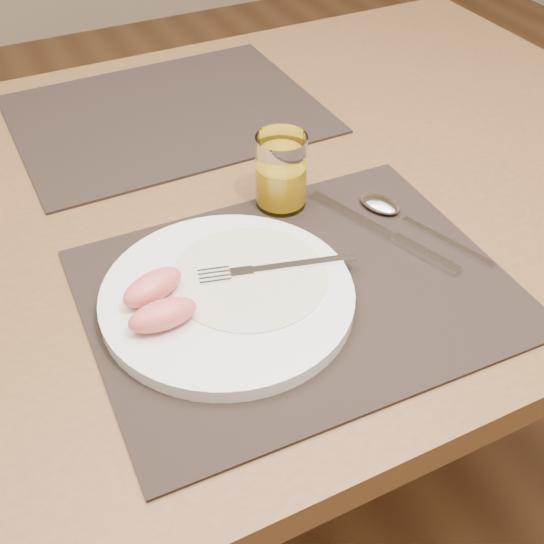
% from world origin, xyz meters
% --- Properties ---
extents(ground, '(5.00, 5.00, 0.00)m').
position_xyz_m(ground, '(0.00, 0.00, 0.00)').
color(ground, brown).
rests_on(ground, ground).
extents(table, '(1.40, 0.90, 0.75)m').
position_xyz_m(table, '(0.00, 0.00, 0.67)').
color(table, brown).
rests_on(table, ground).
extents(placemat_near, '(0.46, 0.36, 0.00)m').
position_xyz_m(placemat_near, '(0.00, -0.22, 0.75)').
color(placemat_near, black).
rests_on(placemat_near, table).
extents(placemat_far, '(0.45, 0.35, 0.00)m').
position_xyz_m(placemat_far, '(0.01, 0.22, 0.75)').
color(placemat_far, black).
rests_on(placemat_far, table).
extents(plate, '(0.27, 0.27, 0.02)m').
position_xyz_m(plate, '(-0.07, -0.20, 0.76)').
color(plate, white).
rests_on(plate, placemat_near).
extents(plate_dressing, '(0.17, 0.17, 0.00)m').
position_xyz_m(plate_dressing, '(-0.04, -0.19, 0.77)').
color(plate_dressing, white).
rests_on(plate_dressing, plate).
extents(fork, '(0.17, 0.06, 0.00)m').
position_xyz_m(fork, '(-0.03, -0.19, 0.77)').
color(fork, silver).
rests_on(fork, plate).
extents(knife, '(0.09, 0.21, 0.01)m').
position_xyz_m(knife, '(0.14, -0.19, 0.76)').
color(knife, silver).
rests_on(knife, placemat_near).
extents(spoon, '(0.08, 0.19, 0.01)m').
position_xyz_m(spoon, '(0.17, -0.15, 0.76)').
color(spoon, silver).
rests_on(spoon, placemat_near).
extents(juice_glass, '(0.06, 0.06, 0.10)m').
position_xyz_m(juice_glass, '(0.06, -0.07, 0.80)').
color(juice_glass, white).
rests_on(juice_glass, placemat_near).
extents(grapefruit_wedges, '(0.08, 0.09, 0.03)m').
position_xyz_m(grapefruit_wedges, '(-0.15, -0.20, 0.78)').
color(grapefruit_wedges, '#E3675C').
rests_on(grapefruit_wedges, plate).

